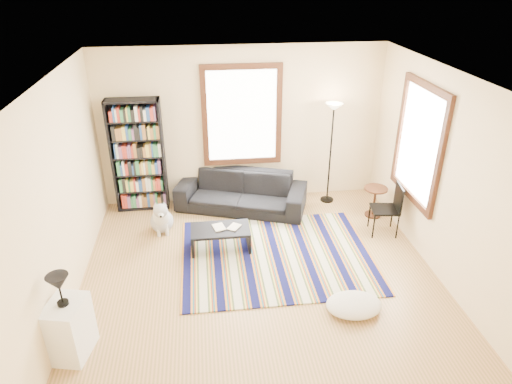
{
  "coord_description": "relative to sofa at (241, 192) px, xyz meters",
  "views": [
    {
      "loc": [
        -0.71,
        -5.19,
        4.0
      ],
      "look_at": [
        0.0,
        0.5,
        1.1
      ],
      "focal_mm": 32.0,
      "sensor_mm": 36.0,
      "label": 1
    }
  ],
  "objects": [
    {
      "name": "floor",
      "position": [
        0.07,
        -2.05,
        -0.38
      ],
      "size": [
        5.0,
        5.0,
        0.1
      ],
      "primitive_type": "cube",
      "color": "tan",
      "rests_on": "ground"
    },
    {
      "name": "ceiling",
      "position": [
        0.07,
        -2.05,
        2.52
      ],
      "size": [
        5.0,
        5.0,
        0.1
      ],
      "primitive_type": "cube",
      "color": "white",
      "rests_on": "floor"
    },
    {
      "name": "wall_back",
      "position": [
        0.07,
        0.5,
        1.07
      ],
      "size": [
        5.0,
        0.1,
        2.8
      ],
      "primitive_type": "cube",
      "color": "beige",
      "rests_on": "floor"
    },
    {
      "name": "wall_front",
      "position": [
        0.07,
        -4.6,
        1.07
      ],
      "size": [
        5.0,
        0.1,
        2.8
      ],
      "primitive_type": "cube",
      "color": "beige",
      "rests_on": "floor"
    },
    {
      "name": "wall_left",
      "position": [
        -2.48,
        -2.05,
        1.07
      ],
      "size": [
        0.1,
        5.0,
        2.8
      ],
      "primitive_type": "cube",
      "color": "beige",
      "rests_on": "floor"
    },
    {
      "name": "wall_right",
      "position": [
        2.62,
        -2.05,
        1.07
      ],
      "size": [
        0.1,
        5.0,
        2.8
      ],
      "primitive_type": "cube",
      "color": "beige",
      "rests_on": "floor"
    },
    {
      "name": "window_back",
      "position": [
        0.07,
        0.42,
        1.27
      ],
      "size": [
        1.2,
        0.06,
        1.6
      ],
      "primitive_type": "cube",
      "color": "white",
      "rests_on": "wall_back"
    },
    {
      "name": "window_right",
      "position": [
        2.54,
        -1.25,
        1.27
      ],
      "size": [
        0.06,
        1.2,
        1.6
      ],
      "primitive_type": "cube",
      "color": "white",
      "rests_on": "wall_right"
    },
    {
      "name": "rug",
      "position": [
        0.38,
        -1.57,
        -0.32
      ],
      "size": [
        2.85,
        2.28,
        0.02
      ],
      "primitive_type": "cube",
      "color": "#0C0D3D",
      "rests_on": "floor"
    },
    {
      "name": "sofa",
      "position": [
        0.0,
        0.0,
        0.0
      ],
      "size": [
        2.43,
        1.58,
        0.66
      ],
      "primitive_type": "imported",
      "rotation": [
        0.0,
        0.0,
        -0.34
      ],
      "color": "black",
      "rests_on": "floor"
    },
    {
      "name": "bookshelf",
      "position": [
        -1.76,
        0.27,
        0.67
      ],
      "size": [
        0.9,
        0.3,
        2.0
      ],
      "primitive_type": "cube",
      "color": "black",
      "rests_on": "floor"
    },
    {
      "name": "coffee_table",
      "position": [
        -0.44,
        -1.26,
        -0.15
      ],
      "size": [
        1.01,
        0.76,
        0.36
      ],
      "primitive_type": "cube",
      "rotation": [
        0.0,
        0.0,
        0.32
      ],
      "color": "black",
      "rests_on": "floor"
    },
    {
      "name": "book_a",
      "position": [
        -0.54,
        -1.26,
        0.04
      ],
      "size": [
        0.26,
        0.22,
        0.02
      ],
      "primitive_type": "imported",
      "rotation": [
        0.0,
        0.0,
        0.26
      ],
      "color": "beige",
      "rests_on": "coffee_table"
    },
    {
      "name": "book_b",
      "position": [
        -0.29,
        -1.21,
        0.04
      ],
      "size": [
        0.25,
        0.26,
        0.02
      ],
      "primitive_type": "imported",
      "rotation": [
        0.0,
        0.0,
        -0.6
      ],
      "color": "beige",
      "rests_on": "coffee_table"
    },
    {
      "name": "floor_cushion",
      "position": [
        1.16,
        -2.89,
        -0.24
      ],
      "size": [
        0.81,
        0.66,
        0.18
      ],
      "primitive_type": "ellipsoid",
      "rotation": [
        0.0,
        0.0,
        -0.18
      ],
      "color": "beige",
      "rests_on": "floor"
    },
    {
      "name": "floor_lamp",
      "position": [
        1.62,
        0.1,
        0.6
      ],
      "size": [
        0.36,
        0.36,
        1.86
      ],
      "primitive_type": null,
      "rotation": [
        0.0,
        0.0,
        0.24
      ],
      "color": "black",
      "rests_on": "floor"
    },
    {
      "name": "side_table",
      "position": [
        2.27,
        -0.56,
        -0.06
      ],
      "size": [
        0.48,
        0.48,
        0.54
      ],
      "primitive_type": "cylinder",
      "rotation": [
        0.0,
        0.0,
        0.21
      ],
      "color": "#3F1E0F",
      "rests_on": "floor"
    },
    {
      "name": "folding_chair",
      "position": [
        2.22,
        -1.11,
        0.1
      ],
      "size": [
        0.47,
        0.46,
        0.86
      ],
      "primitive_type": "cube",
      "rotation": [
        0.0,
        0.0,
        -0.15
      ],
      "color": "black",
      "rests_on": "floor"
    },
    {
      "name": "white_cabinet",
      "position": [
        -2.23,
        -3.17,
        0.02
      ],
      "size": [
        0.48,
        0.57,
        0.7
      ],
      "primitive_type": "cube",
      "rotation": [
        0.0,
        0.0,
        -0.22
      ],
      "color": "white",
      "rests_on": "floor"
    },
    {
      "name": "table_lamp",
      "position": [
        -2.23,
        -3.17,
        0.56
      ],
      "size": [
        0.3,
        0.3,
        0.38
      ],
      "primitive_type": null,
      "rotation": [
        0.0,
        0.0,
        -0.28
      ],
      "color": "black",
      "rests_on": "white_cabinet"
    },
    {
      "name": "dog",
      "position": [
        -1.38,
        -0.6,
        -0.04
      ],
      "size": [
        0.47,
        0.62,
        0.59
      ],
      "primitive_type": null,
      "rotation": [
        0.0,
        0.0,
        0.09
      ],
      "color": "silver",
      "rests_on": "floor"
    }
  ]
}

